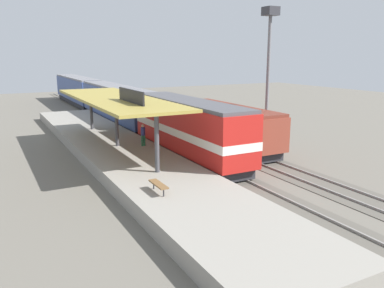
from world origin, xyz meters
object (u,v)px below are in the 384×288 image
Objects in this scene: passenger_carriage_rear at (77,90)px; passenger_carriage_front at (117,104)px; platform_bench at (158,184)px; light_mast at (269,49)px; person_waiting at (143,134)px; locomotive at (188,129)px; freight_car at (229,126)px.

passenger_carriage_front is at bearing -90.00° from passenger_carriage_rear.
light_mast reaches higher than platform_bench.
light_mast is 6.84× the size of person_waiting.
person_waiting is at bearing 140.46° from locomotive.
freight_car reaches higher than platform_bench.
freight_car is at bearing 163.79° from light_mast.
light_mast reaches higher than freight_car.
freight_car is 1.03× the size of light_mast.
light_mast reaches higher than person_waiting.
locomotive is 9.84m from light_mast.
passenger_carriage_front is 1.00× the size of passenger_carriage_rear.
locomotive is 38.80m from passenger_carriage_rear.
locomotive is at bearing -163.18° from freight_car.
passenger_carriage_rear is 1.67× the size of freight_car.
passenger_carriage_rear is 37.69m from freight_car.
passenger_carriage_front is (6.00, 26.19, 0.97)m from platform_bench.
passenger_carriage_rear is at bearing 90.00° from passenger_carriage_front.
passenger_carriage_rear is 39.60m from light_mast.
platform_bench is at bearing -126.24° from locomotive.
person_waiting is at bearing 73.02° from platform_bench.
platform_bench is at bearing -137.90° from freight_car.
passenger_carriage_rear is 11.70× the size of person_waiting.
light_mast is at bearing -16.21° from freight_car.
platform_bench is 0.12× the size of locomotive.
passenger_carriage_front reaches higher than freight_car.
freight_car is at bearing -82.99° from passenger_carriage_rear.
passenger_carriage_rear reaches higher than freight_car.
person_waiting is at bearing -100.10° from passenger_carriage_front.
person_waiting reaches higher than platform_bench.
passenger_carriage_front reaches higher than person_waiting.
passenger_carriage_rear is at bearing 90.00° from locomotive.
platform_bench is at bearing -97.28° from passenger_carriage_rear.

